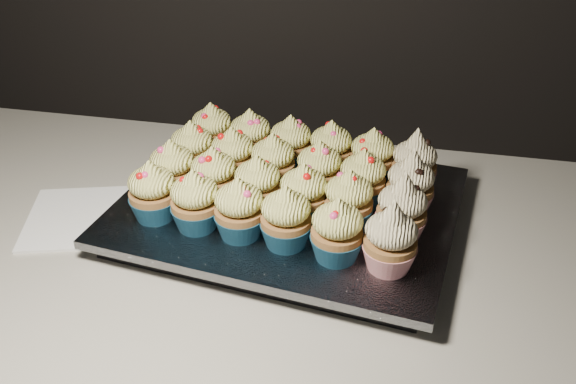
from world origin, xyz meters
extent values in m
cube|color=beige|center=(0.00, 1.70, 0.88)|extent=(2.44, 0.64, 0.04)
cube|color=white|center=(-0.32, 1.69, 0.90)|extent=(0.19, 0.19, 0.00)
cube|color=black|center=(-0.04, 1.74, 0.91)|extent=(0.45, 0.36, 0.02)
cube|color=silver|center=(-0.04, 1.74, 0.93)|extent=(0.49, 0.40, 0.01)
cone|color=navy|center=(-0.20, 1.67, 0.95)|extent=(0.06, 0.06, 0.03)
ellipsoid|color=#FFFB80|center=(-0.20, 1.67, 0.99)|extent=(0.06, 0.06, 0.04)
cone|color=#FFFB80|center=(-0.20, 1.67, 1.01)|extent=(0.03, 0.03, 0.02)
cone|color=navy|center=(-0.14, 1.66, 0.95)|extent=(0.06, 0.06, 0.03)
ellipsoid|color=#FFFB80|center=(-0.14, 1.66, 0.99)|extent=(0.06, 0.06, 0.04)
cone|color=#FFFB80|center=(-0.14, 1.66, 1.01)|extent=(0.03, 0.03, 0.02)
cone|color=navy|center=(-0.08, 1.65, 0.95)|extent=(0.06, 0.06, 0.03)
ellipsoid|color=#FFFB80|center=(-0.08, 1.65, 0.99)|extent=(0.06, 0.06, 0.04)
cone|color=#FFFB80|center=(-0.08, 1.65, 1.01)|extent=(0.03, 0.03, 0.02)
cone|color=navy|center=(-0.02, 1.65, 0.95)|extent=(0.06, 0.06, 0.03)
ellipsoid|color=#FFFB80|center=(-0.02, 1.65, 0.99)|extent=(0.06, 0.06, 0.04)
cone|color=#FFFB80|center=(-0.02, 1.65, 1.01)|extent=(0.03, 0.03, 0.02)
cone|color=navy|center=(0.04, 1.63, 0.95)|extent=(0.06, 0.06, 0.03)
ellipsoid|color=#FFFB80|center=(0.04, 1.63, 0.99)|extent=(0.06, 0.06, 0.04)
cone|color=#FFFB80|center=(0.04, 1.63, 1.01)|extent=(0.03, 0.03, 0.02)
cone|color=#B21826|center=(0.10, 1.62, 0.95)|extent=(0.06, 0.06, 0.03)
ellipsoid|color=#F9E5AE|center=(0.10, 1.62, 0.99)|extent=(0.06, 0.06, 0.04)
cone|color=#F9E5AE|center=(0.10, 1.62, 1.02)|extent=(0.03, 0.03, 0.03)
cone|color=navy|center=(-0.20, 1.73, 0.95)|extent=(0.06, 0.06, 0.03)
ellipsoid|color=#FFFB80|center=(-0.20, 1.73, 0.99)|extent=(0.06, 0.06, 0.04)
cone|color=#FFFB80|center=(-0.20, 1.73, 1.01)|extent=(0.03, 0.03, 0.02)
cone|color=navy|center=(-0.14, 1.72, 0.95)|extent=(0.06, 0.06, 0.03)
ellipsoid|color=#FFFB80|center=(-0.14, 1.72, 0.99)|extent=(0.06, 0.06, 0.04)
cone|color=#FFFB80|center=(-0.14, 1.72, 1.01)|extent=(0.03, 0.03, 0.02)
cone|color=navy|center=(-0.07, 1.71, 0.95)|extent=(0.06, 0.06, 0.03)
ellipsoid|color=#FFFB80|center=(-0.07, 1.71, 0.99)|extent=(0.06, 0.06, 0.04)
cone|color=#FFFB80|center=(-0.07, 1.71, 1.01)|extent=(0.03, 0.03, 0.02)
cone|color=navy|center=(-0.01, 1.70, 0.95)|extent=(0.06, 0.06, 0.03)
ellipsoid|color=#FFFB80|center=(-0.01, 1.70, 0.99)|extent=(0.06, 0.06, 0.04)
cone|color=#FFFB80|center=(-0.01, 1.70, 1.01)|extent=(0.03, 0.03, 0.02)
cone|color=navy|center=(0.05, 1.70, 0.95)|extent=(0.06, 0.06, 0.03)
ellipsoid|color=#FFFB80|center=(0.05, 1.70, 0.99)|extent=(0.06, 0.06, 0.04)
cone|color=#FFFB80|center=(0.05, 1.70, 1.01)|extent=(0.03, 0.03, 0.02)
cone|color=#B21826|center=(0.11, 1.69, 0.95)|extent=(0.06, 0.06, 0.03)
ellipsoid|color=#F9E5AE|center=(0.11, 1.69, 0.99)|extent=(0.06, 0.06, 0.04)
cone|color=#F9E5AE|center=(0.11, 1.69, 1.02)|extent=(0.03, 0.03, 0.03)
cone|color=navy|center=(-0.19, 1.79, 0.95)|extent=(0.06, 0.06, 0.03)
ellipsoid|color=#FFFB80|center=(-0.19, 1.79, 0.99)|extent=(0.06, 0.06, 0.04)
cone|color=#FFFB80|center=(-0.19, 1.79, 1.01)|extent=(0.03, 0.03, 0.02)
cone|color=navy|center=(-0.13, 1.78, 0.95)|extent=(0.06, 0.06, 0.03)
ellipsoid|color=#FFFB80|center=(-0.13, 1.78, 0.99)|extent=(0.06, 0.06, 0.04)
cone|color=#FFFB80|center=(-0.13, 1.78, 1.01)|extent=(0.03, 0.03, 0.02)
cone|color=navy|center=(-0.07, 1.77, 0.95)|extent=(0.06, 0.06, 0.03)
ellipsoid|color=#FFFB80|center=(-0.07, 1.77, 0.99)|extent=(0.06, 0.06, 0.04)
cone|color=#FFFB80|center=(-0.07, 1.77, 1.01)|extent=(0.03, 0.03, 0.02)
cone|color=navy|center=(0.00, 1.77, 0.95)|extent=(0.06, 0.06, 0.03)
ellipsoid|color=#FFFB80|center=(0.00, 1.77, 0.99)|extent=(0.06, 0.06, 0.04)
cone|color=#FFFB80|center=(0.00, 1.77, 1.01)|extent=(0.03, 0.03, 0.02)
cone|color=navy|center=(0.06, 1.75, 0.95)|extent=(0.06, 0.06, 0.03)
ellipsoid|color=#FFFB80|center=(0.06, 1.75, 0.99)|extent=(0.06, 0.06, 0.04)
cone|color=#FFFB80|center=(0.06, 1.75, 1.01)|extent=(0.03, 0.03, 0.02)
cone|color=#B21826|center=(0.12, 1.75, 0.95)|extent=(0.06, 0.06, 0.03)
ellipsoid|color=#F9E5AE|center=(0.12, 1.75, 0.99)|extent=(0.06, 0.06, 0.04)
cone|color=#F9E5AE|center=(0.12, 1.75, 1.02)|extent=(0.03, 0.03, 0.03)
cone|color=navy|center=(-0.18, 1.85, 0.95)|extent=(0.06, 0.06, 0.03)
ellipsoid|color=#FFFB80|center=(-0.18, 1.85, 0.99)|extent=(0.06, 0.06, 0.04)
cone|color=#FFFB80|center=(-0.18, 1.85, 1.01)|extent=(0.03, 0.03, 0.02)
cone|color=navy|center=(-0.12, 1.84, 0.95)|extent=(0.06, 0.06, 0.03)
ellipsoid|color=#FFFB80|center=(-0.12, 1.84, 0.99)|extent=(0.06, 0.06, 0.04)
cone|color=#FFFB80|center=(-0.12, 1.84, 1.01)|extent=(0.03, 0.03, 0.02)
cone|color=navy|center=(-0.06, 1.83, 0.95)|extent=(0.06, 0.06, 0.03)
ellipsoid|color=#FFFB80|center=(-0.06, 1.83, 0.99)|extent=(0.06, 0.06, 0.04)
cone|color=#FFFB80|center=(-0.06, 1.83, 1.01)|extent=(0.03, 0.03, 0.02)
cone|color=navy|center=(0.00, 1.83, 0.95)|extent=(0.06, 0.06, 0.03)
ellipsoid|color=#FFFB80|center=(0.00, 1.83, 0.99)|extent=(0.06, 0.06, 0.04)
cone|color=#FFFB80|center=(0.00, 1.83, 1.01)|extent=(0.03, 0.03, 0.02)
cone|color=navy|center=(0.06, 1.82, 0.95)|extent=(0.06, 0.06, 0.03)
ellipsoid|color=#FFFB80|center=(0.06, 1.82, 0.99)|extent=(0.06, 0.06, 0.04)
cone|color=#FFFB80|center=(0.06, 1.82, 1.01)|extent=(0.03, 0.03, 0.02)
cone|color=#B21826|center=(0.12, 1.81, 0.95)|extent=(0.06, 0.06, 0.03)
ellipsoid|color=#F9E5AE|center=(0.12, 1.81, 0.99)|extent=(0.06, 0.06, 0.04)
cone|color=#F9E5AE|center=(0.12, 1.81, 1.02)|extent=(0.03, 0.03, 0.03)
camera|label=1|loc=(0.11, 1.02, 1.41)|focal=40.00mm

